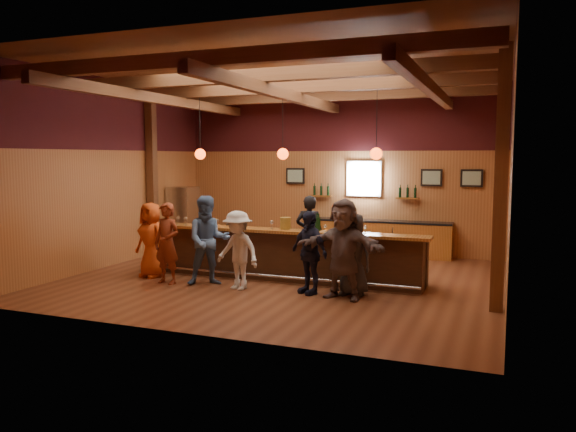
{
  "coord_description": "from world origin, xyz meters",
  "views": [
    {
      "loc": [
        4.45,
        -11.07,
        2.63
      ],
      "look_at": [
        0.0,
        0.3,
        1.35
      ],
      "focal_mm": 35.0,
      "sensor_mm": 36.0,
      "label": 1
    }
  ],
  "objects_px": {
    "customer_white": "(238,250)",
    "customer_redvest": "(167,243)",
    "customer_navy": "(309,252)",
    "back_bar_cabinet": "(376,238)",
    "bartender": "(309,234)",
    "customer_denim": "(208,241)",
    "customer_dark": "(353,254)",
    "bottle_a": "(319,224)",
    "ice_bucket": "(285,223)",
    "bar_counter": "(286,254)",
    "customer_orange": "(151,240)",
    "customer_brown": "(343,249)",
    "stainless_fridge": "(183,218)"
  },
  "relations": [
    {
      "from": "customer_white",
      "to": "customer_navy",
      "type": "distance_m",
      "value": 1.45
    },
    {
      "from": "back_bar_cabinet",
      "to": "customer_redvest",
      "type": "xyz_separation_m",
      "value": [
        -3.31,
        -4.95,
        0.37
      ]
    },
    {
      "from": "stainless_fridge",
      "to": "bottle_a",
      "type": "bearing_deg",
      "value": -28.19
    },
    {
      "from": "customer_orange",
      "to": "customer_white",
      "type": "bearing_deg",
      "value": 7.35
    },
    {
      "from": "back_bar_cabinet",
      "to": "customer_dark",
      "type": "distance_m",
      "value": 4.59
    },
    {
      "from": "ice_bucket",
      "to": "customer_white",
      "type": "bearing_deg",
      "value": -118.1
    },
    {
      "from": "customer_dark",
      "to": "bottle_a",
      "type": "bearing_deg",
      "value": 152.43
    },
    {
      "from": "customer_orange",
      "to": "customer_denim",
      "type": "bearing_deg",
      "value": 8.51
    },
    {
      "from": "customer_white",
      "to": "bottle_a",
      "type": "relative_size",
      "value": 4.5
    },
    {
      "from": "customer_orange",
      "to": "ice_bucket",
      "type": "xyz_separation_m",
      "value": [
        2.89,
        0.73,
        0.41
      ]
    },
    {
      "from": "customer_brown",
      "to": "ice_bucket",
      "type": "bearing_deg",
      "value": 154.22
    },
    {
      "from": "customer_orange",
      "to": "customer_redvest",
      "type": "height_order",
      "value": "customer_redvest"
    },
    {
      "from": "customer_denim",
      "to": "ice_bucket",
      "type": "distance_m",
      "value": 1.67
    },
    {
      "from": "customer_white",
      "to": "ice_bucket",
      "type": "distance_m",
      "value": 1.32
    },
    {
      "from": "customer_denim",
      "to": "customer_white",
      "type": "relative_size",
      "value": 1.17
    },
    {
      "from": "customer_orange",
      "to": "customer_navy",
      "type": "bearing_deg",
      "value": 13.84
    },
    {
      "from": "customer_denim",
      "to": "ice_bucket",
      "type": "height_order",
      "value": "customer_denim"
    },
    {
      "from": "bartender",
      "to": "bottle_a",
      "type": "bearing_deg",
      "value": 112.22
    },
    {
      "from": "ice_bucket",
      "to": "customer_denim",
      "type": "bearing_deg",
      "value": -144.66
    },
    {
      "from": "bar_counter",
      "to": "customer_brown",
      "type": "xyz_separation_m",
      "value": [
        1.64,
        -1.28,
        0.42
      ]
    },
    {
      "from": "stainless_fridge",
      "to": "customer_denim",
      "type": "bearing_deg",
      "value": -51.78
    },
    {
      "from": "customer_denim",
      "to": "customer_brown",
      "type": "xyz_separation_m",
      "value": [
        2.9,
        -0.1,
        0.01
      ]
    },
    {
      "from": "stainless_fridge",
      "to": "customer_orange",
      "type": "xyz_separation_m",
      "value": [
        1.3,
        -3.41,
        -0.08
      ]
    },
    {
      "from": "back_bar_cabinet",
      "to": "bartender",
      "type": "xyz_separation_m",
      "value": [
        -0.95,
        -2.72,
        0.41
      ]
    },
    {
      "from": "bar_counter",
      "to": "back_bar_cabinet",
      "type": "distance_m",
      "value": 3.76
    },
    {
      "from": "customer_dark",
      "to": "bar_counter",
      "type": "bearing_deg",
      "value": 163.12
    },
    {
      "from": "customer_white",
      "to": "customer_redvest",
      "type": "bearing_deg",
      "value": -161.78
    },
    {
      "from": "customer_orange",
      "to": "customer_dark",
      "type": "relative_size",
      "value": 1.04
    },
    {
      "from": "bottle_a",
      "to": "customer_white",
      "type": "bearing_deg",
      "value": -139.15
    },
    {
      "from": "customer_white",
      "to": "bartender",
      "type": "xyz_separation_m",
      "value": [
        0.75,
        2.18,
        0.09
      ]
    },
    {
      "from": "customer_orange",
      "to": "bottle_a",
      "type": "distance_m",
      "value": 3.73
    },
    {
      "from": "customer_brown",
      "to": "bottle_a",
      "type": "height_order",
      "value": "customer_brown"
    },
    {
      "from": "customer_brown",
      "to": "customer_dark",
      "type": "xyz_separation_m",
      "value": [
        0.11,
        0.31,
        -0.14
      ]
    },
    {
      "from": "back_bar_cabinet",
      "to": "ice_bucket",
      "type": "xyz_separation_m",
      "value": [
        -1.11,
        -3.8,
        0.76
      ]
    },
    {
      "from": "customer_navy",
      "to": "customer_redvest",
      "type": "bearing_deg",
      "value": -145.45
    },
    {
      "from": "customer_denim",
      "to": "bottle_a",
      "type": "relative_size",
      "value": 5.28
    },
    {
      "from": "customer_orange",
      "to": "back_bar_cabinet",
      "type": "bearing_deg",
      "value": 65.01
    },
    {
      "from": "customer_redvest",
      "to": "ice_bucket",
      "type": "bearing_deg",
      "value": 36.05
    },
    {
      "from": "back_bar_cabinet",
      "to": "customer_brown",
      "type": "bearing_deg",
      "value": -84.61
    },
    {
      "from": "customer_dark",
      "to": "bottle_a",
      "type": "xyz_separation_m",
      "value": [
        -0.94,
        0.78,
        0.45
      ]
    },
    {
      "from": "back_bar_cabinet",
      "to": "customer_redvest",
      "type": "distance_m",
      "value": 5.97
    },
    {
      "from": "customer_redvest",
      "to": "bottle_a",
      "type": "height_order",
      "value": "customer_redvest"
    },
    {
      "from": "customer_brown",
      "to": "customer_dark",
      "type": "relative_size",
      "value": 1.18
    },
    {
      "from": "customer_brown",
      "to": "bartender",
      "type": "distance_m",
      "value": 2.56
    },
    {
      "from": "back_bar_cabinet",
      "to": "customer_orange",
      "type": "xyz_separation_m",
      "value": [
        -4.0,
        -4.53,
        0.35
      ]
    },
    {
      "from": "customer_denim",
      "to": "customer_dark",
      "type": "xyz_separation_m",
      "value": [
        3.01,
        0.2,
        -0.13
      ]
    },
    {
      "from": "back_bar_cabinet",
      "to": "bottle_a",
      "type": "distance_m",
      "value": 3.86
    },
    {
      "from": "bar_counter",
      "to": "customer_dark",
      "type": "bearing_deg",
      "value": -29.11
    },
    {
      "from": "stainless_fridge",
      "to": "bartender",
      "type": "bearing_deg",
      "value": -20.13
    },
    {
      "from": "customer_navy",
      "to": "customer_denim",
      "type": "bearing_deg",
      "value": -149.0
    }
  ]
}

